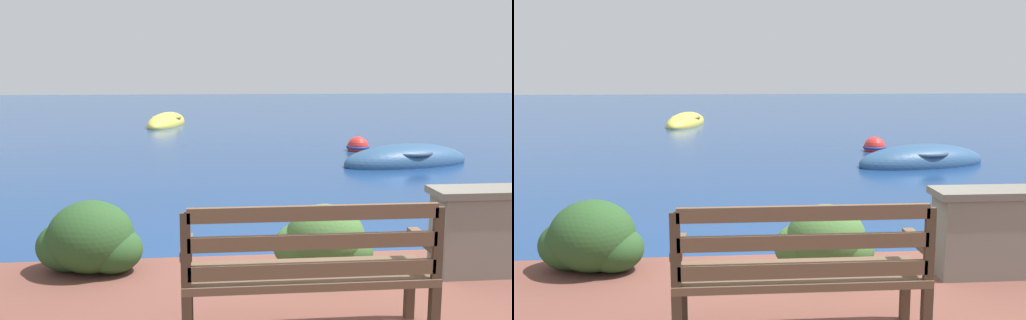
# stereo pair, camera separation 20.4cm
# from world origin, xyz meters

# --- Properties ---
(ground_plane) EXTENTS (80.00, 80.00, 0.00)m
(ground_plane) POSITION_xyz_m (0.00, 0.00, 0.00)
(ground_plane) COLOR navy
(park_bench) EXTENTS (1.59, 0.48, 0.93)m
(park_bench) POSITION_xyz_m (-0.56, -1.73, 0.71)
(park_bench) COLOR #433123
(park_bench) RESTS_ON patio_terrace
(hedge_clump_far_left) EXTENTS (0.91, 0.66, 0.62)m
(hedge_clump_far_left) POSITION_xyz_m (-2.18, -0.30, 0.49)
(hedge_clump_far_left) COLOR #284C23
(hedge_clump_far_left) RESTS_ON patio_terrace
(hedge_clump_left) EXTENTS (0.85, 0.61, 0.58)m
(hedge_clump_left) POSITION_xyz_m (-0.19, -0.46, 0.47)
(hedge_clump_left) COLOR #426B33
(hedge_clump_left) RESTS_ON patio_terrace
(rowboat_nearest) EXTENTS (2.97, 1.70, 0.75)m
(rowboat_nearest) POSITION_xyz_m (2.96, 6.11, 0.06)
(rowboat_nearest) COLOR #2D517A
(rowboat_nearest) RESTS_ON ground_plane
(rowboat_mid) EXTENTS (1.67, 3.48, 0.77)m
(rowboat_mid) POSITION_xyz_m (-2.43, 15.07, 0.06)
(rowboat_mid) COLOR #DBC64C
(rowboat_mid) RESTS_ON ground_plane
(mooring_buoy) EXTENTS (0.56, 0.56, 0.51)m
(mooring_buoy) POSITION_xyz_m (2.52, 8.17, 0.09)
(mooring_buoy) COLOR red
(mooring_buoy) RESTS_ON ground_plane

